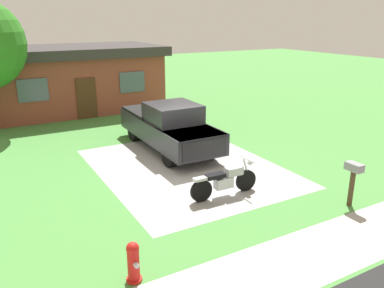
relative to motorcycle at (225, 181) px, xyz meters
The scene contains 8 objects.
ground_plane 2.58m from the motorcycle, 87.39° to the left, with size 80.00×80.00×0.00m, color #4C8F41.
driveway_pad 2.58m from the motorcycle, 87.39° to the left, with size 5.84×7.34×0.01m, color #A8A8A8.
sidewalk_strip 3.50m from the motorcycle, 88.09° to the right, with size 36.00×1.80×0.01m, color #B0B0AB.
motorcycle is the anchor object (origin of this frame).
pickup_truck 4.81m from the motorcycle, 84.06° to the left, with size 2.06×5.65×1.90m.
fire_hydrant 4.45m from the motorcycle, 147.83° to the right, with size 0.32×0.40×0.87m.
mailbox 3.54m from the motorcycle, 39.59° to the right, with size 0.26×0.48×1.26m.
neighbor_house 13.83m from the motorcycle, 94.17° to the left, with size 9.60×5.60×3.50m.
Camera 1 is at (-6.11, -11.22, 5.02)m, focal length 36.56 mm.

